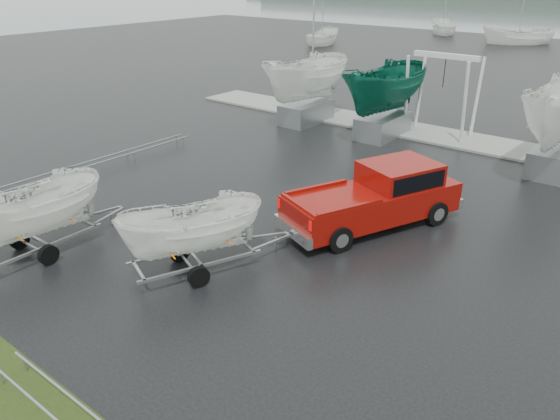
# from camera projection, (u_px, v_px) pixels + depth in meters

# --- Properties ---
(ground_plane) EXTENTS (120.00, 120.00, 0.00)m
(ground_plane) POSITION_uv_depth(u_px,v_px,m) (270.00, 219.00, 18.80)
(ground_plane) COLOR black
(ground_plane) RESTS_ON ground
(dock) EXTENTS (30.00, 3.00, 0.12)m
(dock) POSITION_uv_depth(u_px,v_px,m) (431.00, 134.00, 28.04)
(dock) COLOR gray
(dock) RESTS_ON ground
(pickup_truck) EXTENTS (4.24, 6.44, 2.03)m
(pickup_truck) POSITION_uv_depth(u_px,v_px,m) (380.00, 194.00, 18.06)
(pickup_truck) COLOR maroon
(pickup_truck) RESTS_ON ground
(trailer_hitched) EXTENTS (2.46, 3.78, 4.74)m
(trailer_hitched) POSITION_uv_depth(u_px,v_px,m) (190.00, 188.00, 14.54)
(trailer_hitched) COLOR gray
(trailer_hitched) RESTS_ON ground
(trailer_parked) EXTENTS (1.80, 3.63, 5.16)m
(trailer_parked) POSITION_uv_depth(u_px,v_px,m) (24.00, 167.00, 15.42)
(trailer_parked) COLOR gray
(trailer_parked) RESTS_ON ground
(boat_hoist) EXTENTS (3.30, 2.18, 4.12)m
(boat_hoist) POSITION_uv_depth(u_px,v_px,m) (443.00, 84.00, 26.79)
(boat_hoist) COLOR silver
(boat_hoist) RESTS_ON ground
(keelboat_0) EXTENTS (2.52, 3.20, 10.69)m
(keelboat_0) POSITION_uv_depth(u_px,v_px,m) (307.00, 48.00, 28.70)
(keelboat_0) COLOR gray
(keelboat_0) RESTS_ON ground
(keelboat_1) EXTENTS (2.53, 3.20, 7.83)m
(keelboat_1) POSITION_uv_depth(u_px,v_px,m) (388.00, 56.00, 26.18)
(keelboat_1) COLOR gray
(keelboat_1) RESTS_ON ground
(mast_rack_0) EXTENTS (0.56, 6.50, 0.06)m
(mast_rack_0) POSITION_uv_depth(u_px,v_px,m) (130.00, 151.00, 24.50)
(mast_rack_0) COLOR gray
(mast_rack_0) RESTS_ON ground
(moored_boat_0) EXTENTS (3.08, 3.13, 11.34)m
(moored_boat_0) POSITION_uv_depth(u_px,v_px,m) (322.00, 44.00, 59.94)
(moored_boat_0) COLOR white
(moored_boat_0) RESTS_ON ground
(moored_boat_1) EXTENTS (4.23, 4.22, 11.96)m
(moored_boat_1) POSITION_uv_depth(u_px,v_px,m) (517.00, 44.00, 60.19)
(moored_boat_1) COLOR white
(moored_boat_1) RESTS_ON ground
(moored_boat_4) EXTENTS (3.67, 3.69, 11.51)m
(moored_boat_4) POSITION_uv_depth(u_px,v_px,m) (442.00, 34.00, 69.11)
(moored_boat_4) COLOR white
(moored_boat_4) RESTS_ON ground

